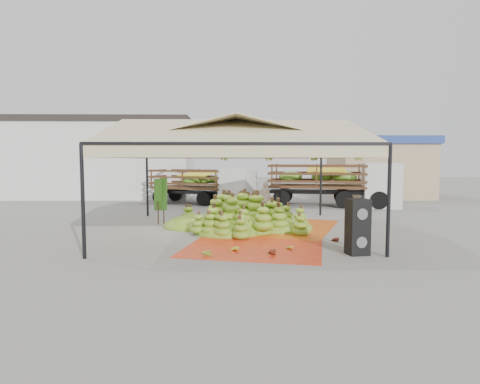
{
  "coord_description": "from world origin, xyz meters",
  "views": [
    {
      "loc": [
        -0.16,
        -14.41,
        2.58
      ],
      "look_at": [
        0.2,
        1.5,
        1.3
      ],
      "focal_mm": 30.0,
      "sensor_mm": 36.0,
      "label": 1
    }
  ],
  "objects_px": {
    "speaker_stack": "(358,227)",
    "vendor": "(265,198)",
    "banana_heap": "(240,212)",
    "truck_left": "(207,182)",
    "truck_right": "(338,180)"
  },
  "relations": [
    {
      "from": "speaker_stack",
      "to": "vendor",
      "type": "bearing_deg",
      "value": 93.3
    },
    {
      "from": "speaker_stack",
      "to": "vendor",
      "type": "distance_m",
      "value": 8.34
    },
    {
      "from": "vendor",
      "to": "speaker_stack",
      "type": "bearing_deg",
      "value": 117.75
    },
    {
      "from": "vendor",
      "to": "truck_right",
      "type": "height_order",
      "value": "truck_right"
    },
    {
      "from": "banana_heap",
      "to": "truck_right",
      "type": "height_order",
      "value": "truck_right"
    },
    {
      "from": "banana_heap",
      "to": "truck_left",
      "type": "bearing_deg",
      "value": 101.87
    },
    {
      "from": "banana_heap",
      "to": "truck_right",
      "type": "xyz_separation_m",
      "value": [
        5.64,
        7.2,
        0.85
      ]
    },
    {
      "from": "speaker_stack",
      "to": "truck_left",
      "type": "height_order",
      "value": "truck_left"
    },
    {
      "from": "speaker_stack",
      "to": "banana_heap",
      "type": "bearing_deg",
      "value": 116.55
    },
    {
      "from": "banana_heap",
      "to": "vendor",
      "type": "height_order",
      "value": "vendor"
    },
    {
      "from": "speaker_stack",
      "to": "truck_left",
      "type": "bearing_deg",
      "value": 101.67
    },
    {
      "from": "speaker_stack",
      "to": "truck_right",
      "type": "xyz_separation_m",
      "value": [
        2.53,
        11.49,
        0.72
      ]
    },
    {
      "from": "speaker_stack",
      "to": "vendor",
      "type": "relative_size",
      "value": 0.97
    },
    {
      "from": "banana_heap",
      "to": "truck_left",
      "type": "xyz_separation_m",
      "value": [
        -1.75,
        8.35,
        0.65
      ]
    },
    {
      "from": "banana_heap",
      "to": "truck_right",
      "type": "bearing_deg",
      "value": 51.91
    }
  ]
}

